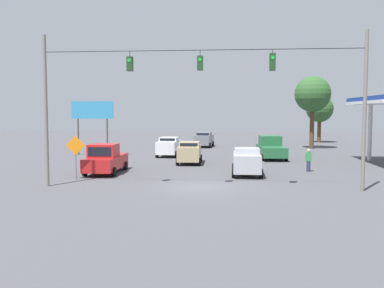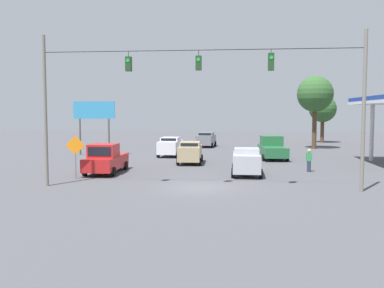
{
  "view_description": "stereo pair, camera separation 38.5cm",
  "coord_description": "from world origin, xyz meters",
  "px_view_note": "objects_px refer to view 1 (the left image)",
  "views": [
    {
      "loc": [
        -1.69,
        24.44,
        4.39
      ],
      "look_at": [
        1.07,
        -6.49,
        2.03
      ],
      "focal_mm": 40.0,
      "sensor_mm": 36.0,
      "label": 1
    },
    {
      "loc": [
        -2.07,
        24.41,
        4.39
      ],
      "look_at": [
        1.07,
        -6.49,
        2.03
      ],
      "focal_mm": 40.0,
      "sensor_mm": 36.0,
      "label": 2
    }
  ],
  "objects_px": {
    "traffic_cone_second": "(112,164)",
    "roadside_billboard": "(92,115)",
    "sedan_tan_withflow_mid": "(189,152)",
    "sedan_white_withflow_far": "(169,146)",
    "tree_horizon_right": "(313,95)",
    "traffic_cone_nearest": "(102,170)",
    "sedan_grey_withflow_deep": "(204,139)",
    "traffic_cone_third": "(123,159)",
    "work_zone_sign": "(76,149)",
    "tree_horizon_left": "(320,109)",
    "pickup_truck_green_oncoming_far": "(271,148)",
    "sedan_silver_crossing_near": "(247,161)",
    "pedestrian": "(309,160)",
    "overhead_signal_span": "(201,96)",
    "pickup_truck_red_parked_shoulder": "(106,160)"
  },
  "relations": [
    {
      "from": "sedan_white_withflow_far",
      "to": "roadside_billboard",
      "type": "relative_size",
      "value": 0.75
    },
    {
      "from": "sedan_grey_withflow_deep",
      "to": "pickup_truck_red_parked_shoulder",
      "type": "distance_m",
      "value": 23.98
    },
    {
      "from": "sedan_tan_withflow_mid",
      "to": "roadside_billboard",
      "type": "relative_size",
      "value": 0.76
    },
    {
      "from": "traffic_cone_third",
      "to": "pedestrian",
      "type": "xyz_separation_m",
      "value": [
        -14.9,
        4.23,
        0.52
      ]
    },
    {
      "from": "traffic_cone_third",
      "to": "sedan_grey_withflow_deep",
      "type": "bearing_deg",
      "value": -109.24
    },
    {
      "from": "pickup_truck_red_parked_shoulder",
      "to": "sedan_silver_crossing_near",
      "type": "xyz_separation_m",
      "value": [
        -10.0,
        0.08,
        0.0
      ]
    },
    {
      "from": "sedan_tan_withflow_mid",
      "to": "sedan_grey_withflow_deep",
      "type": "bearing_deg",
      "value": -90.58
    },
    {
      "from": "sedan_grey_withflow_deep",
      "to": "pickup_truck_green_oncoming_far",
      "type": "xyz_separation_m",
      "value": [
        -7.04,
        12.71,
        0.02
      ]
    },
    {
      "from": "sedan_silver_crossing_near",
      "to": "pedestrian",
      "type": "distance_m",
      "value": 5.07
    },
    {
      "from": "overhead_signal_span",
      "to": "sedan_silver_crossing_near",
      "type": "xyz_separation_m",
      "value": [
        -2.8,
        -5.42,
        -4.3
      ]
    },
    {
      "from": "pickup_truck_green_oncoming_far",
      "to": "sedan_grey_withflow_deep",
      "type": "bearing_deg",
      "value": -61.0
    },
    {
      "from": "work_zone_sign",
      "to": "tree_horizon_left",
      "type": "distance_m",
      "value": 41.93
    },
    {
      "from": "sedan_silver_crossing_near",
      "to": "roadside_billboard",
      "type": "relative_size",
      "value": 0.75
    },
    {
      "from": "pedestrian",
      "to": "sedan_silver_crossing_near",
      "type": "bearing_deg",
      "value": 25.5
    },
    {
      "from": "traffic_cone_nearest",
      "to": "sedan_grey_withflow_deep",
      "type": "bearing_deg",
      "value": -103.25
    },
    {
      "from": "roadside_billboard",
      "to": "sedan_tan_withflow_mid",
      "type": "bearing_deg",
      "value": 149.18
    },
    {
      "from": "sedan_white_withflow_far",
      "to": "tree_horizon_right",
      "type": "relative_size",
      "value": 0.47
    },
    {
      "from": "sedan_silver_crossing_near",
      "to": "pickup_truck_green_oncoming_far",
      "type": "height_order",
      "value": "pickup_truck_green_oncoming_far"
    },
    {
      "from": "pickup_truck_green_oncoming_far",
      "to": "work_zone_sign",
      "type": "distance_m",
      "value": 19.28
    },
    {
      "from": "traffic_cone_nearest",
      "to": "traffic_cone_second",
      "type": "xyz_separation_m",
      "value": [
        0.21,
        -3.29,
        0.0
      ]
    },
    {
      "from": "traffic_cone_third",
      "to": "work_zone_sign",
      "type": "height_order",
      "value": "work_zone_sign"
    },
    {
      "from": "sedan_silver_crossing_near",
      "to": "traffic_cone_nearest",
      "type": "xyz_separation_m",
      "value": [
        10.06,
        0.61,
        -0.66
      ]
    },
    {
      "from": "tree_horizon_right",
      "to": "work_zone_sign",
      "type": "bearing_deg",
      "value": 51.82
    },
    {
      "from": "sedan_white_withflow_far",
      "to": "pickup_truck_red_parked_shoulder",
      "type": "bearing_deg",
      "value": 76.17
    },
    {
      "from": "sedan_grey_withflow_deep",
      "to": "traffic_cone_nearest",
      "type": "xyz_separation_m",
      "value": [
        5.65,
        24.0,
        -0.64
      ]
    },
    {
      "from": "traffic_cone_second",
      "to": "tree_horizon_right",
      "type": "relative_size",
      "value": 0.07
    },
    {
      "from": "traffic_cone_second",
      "to": "roadside_billboard",
      "type": "height_order",
      "value": "roadside_billboard"
    },
    {
      "from": "pickup_truck_red_parked_shoulder",
      "to": "sedan_silver_crossing_near",
      "type": "height_order",
      "value": "pickup_truck_red_parked_shoulder"
    },
    {
      "from": "work_zone_sign",
      "to": "traffic_cone_nearest",
      "type": "bearing_deg",
      "value": -116.02
    },
    {
      "from": "sedan_grey_withflow_deep",
      "to": "sedan_silver_crossing_near",
      "type": "bearing_deg",
      "value": 100.66
    },
    {
      "from": "tree_horizon_left",
      "to": "overhead_signal_span",
      "type": "bearing_deg",
      "value": 69.38
    },
    {
      "from": "sedan_white_withflow_far",
      "to": "work_zone_sign",
      "type": "relative_size",
      "value": 1.43
    },
    {
      "from": "tree_horizon_right",
      "to": "traffic_cone_third",
      "type": "bearing_deg",
      "value": 39.92
    },
    {
      "from": "sedan_white_withflow_far",
      "to": "tree_horizon_right",
      "type": "height_order",
      "value": "tree_horizon_right"
    },
    {
      "from": "pickup_truck_green_oncoming_far",
      "to": "work_zone_sign",
      "type": "xyz_separation_m",
      "value": [
        13.76,
        13.47,
        1.01
      ]
    },
    {
      "from": "tree_horizon_right",
      "to": "sedan_grey_withflow_deep",
      "type": "bearing_deg",
      "value": -5.4
    },
    {
      "from": "sedan_tan_withflow_mid",
      "to": "traffic_cone_third",
      "type": "xyz_separation_m",
      "value": [
        5.75,
        -0.16,
        -0.65
      ]
    },
    {
      "from": "sedan_silver_crossing_near",
      "to": "tree_horizon_left",
      "type": "distance_m",
      "value": 34.61
    },
    {
      "from": "overhead_signal_span",
      "to": "traffic_cone_third",
      "type": "bearing_deg",
      "value": -57.56
    },
    {
      "from": "roadside_billboard",
      "to": "tree_horizon_left",
      "type": "bearing_deg",
      "value": -142.91
    },
    {
      "from": "overhead_signal_span",
      "to": "pickup_truck_red_parked_shoulder",
      "type": "xyz_separation_m",
      "value": [
        7.2,
        -5.5,
        -4.3
      ]
    },
    {
      "from": "overhead_signal_span",
      "to": "roadside_billboard",
      "type": "bearing_deg",
      "value": -55.74
    },
    {
      "from": "pickup_truck_red_parked_shoulder",
      "to": "traffic_cone_third",
      "type": "relative_size",
      "value": 8.36
    },
    {
      "from": "sedan_silver_crossing_near",
      "to": "traffic_cone_nearest",
      "type": "height_order",
      "value": "sedan_silver_crossing_near"
    },
    {
      "from": "pickup_truck_green_oncoming_far",
      "to": "traffic_cone_third",
      "type": "bearing_deg",
      "value": 18.23
    },
    {
      "from": "overhead_signal_span",
      "to": "tree_horizon_left",
      "type": "distance_m",
      "value": 40.47
    },
    {
      "from": "sedan_white_withflow_far",
      "to": "traffic_cone_nearest",
      "type": "bearing_deg",
      "value": 76.68
    },
    {
      "from": "traffic_cone_third",
      "to": "roadside_billboard",
      "type": "bearing_deg",
      "value": -52.4
    },
    {
      "from": "pickup_truck_green_oncoming_far",
      "to": "traffic_cone_second",
      "type": "xyz_separation_m",
      "value": [
        12.91,
        8.01,
        -0.66
      ]
    },
    {
      "from": "pickup_truck_green_oncoming_far",
      "to": "pedestrian",
      "type": "height_order",
      "value": "pickup_truck_green_oncoming_far"
    }
  ]
}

